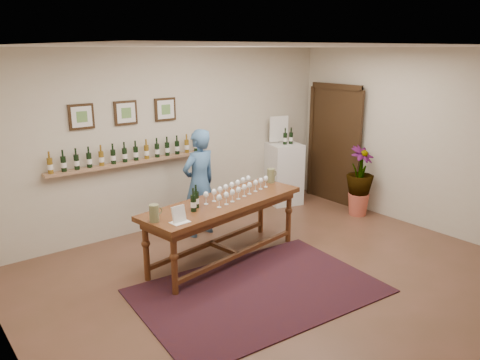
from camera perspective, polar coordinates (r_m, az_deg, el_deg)
ground at (r=6.03m, az=4.78°, el=-11.78°), size 6.00×6.00×0.00m
room_shell at (r=8.32m, az=7.04°, el=4.11°), size 6.00×6.00×6.00m
rug at (r=5.70m, az=2.30°, el=-13.33°), size 2.93×2.08×0.01m
tasting_table at (r=6.23m, az=-2.00°, el=-3.61°), size 2.46×1.12×0.84m
table_glasses at (r=6.33m, az=-0.61°, el=-1.24°), size 1.31×0.65×0.18m
table_bottles at (r=5.83m, az=-5.55°, el=-2.22°), size 0.30×0.20×0.30m
pitcher_left at (r=5.50m, az=-10.43°, el=-4.01°), size 0.16×0.16×0.21m
pitcher_right at (r=7.00m, az=3.79°, el=0.54°), size 0.16×0.16×0.21m
menu_card at (r=5.45m, az=-7.48°, el=-4.13°), size 0.22×0.17×0.19m
display_pedestal at (r=8.65m, az=5.36°, el=0.78°), size 0.68×0.68×1.12m
pedestal_bottles at (r=8.48m, az=5.88°, el=5.42°), size 0.33×0.16×0.32m
info_sign at (r=8.59m, az=4.76°, el=6.23°), size 0.36×0.11×0.51m
potted_plant at (r=8.21m, az=14.38°, el=-0.13°), size 0.59×0.59×1.04m
person at (r=7.07m, az=-4.98°, el=-0.39°), size 0.65×0.47×1.65m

